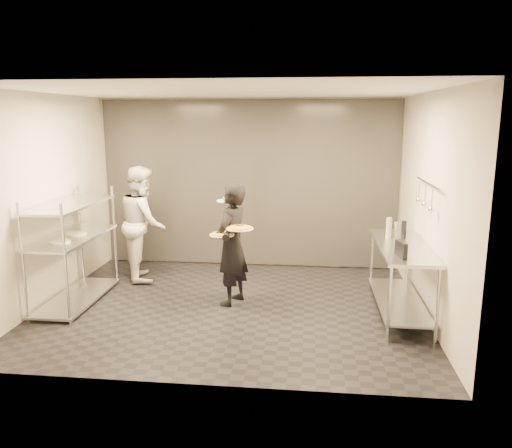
# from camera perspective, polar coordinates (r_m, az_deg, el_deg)

# --- Properties ---
(room_shell) EXTENTS (5.00, 4.00, 2.80)m
(room_shell) POSITION_cam_1_polar(r_m,az_deg,el_deg) (7.55, -1.55, 3.83)
(room_shell) COLOR black
(room_shell) RESTS_ON ground
(pass_rack) EXTENTS (0.60, 1.60, 1.50)m
(pass_rack) POSITION_cam_1_polar(r_m,az_deg,el_deg) (7.18, -20.13, -2.47)
(pass_rack) COLOR silver
(pass_rack) RESTS_ON ground
(prep_counter) EXTENTS (0.60, 1.80, 0.92)m
(prep_counter) POSITION_cam_1_polar(r_m,az_deg,el_deg) (6.59, 16.21, -4.76)
(prep_counter) COLOR silver
(prep_counter) RESTS_ON ground
(utensil_rail) EXTENTS (0.07, 1.20, 0.31)m
(utensil_rail) POSITION_cam_1_polar(r_m,az_deg,el_deg) (6.45, 18.86, 3.09)
(utensil_rail) COLOR silver
(utensil_rail) RESTS_ON room_shell
(waiter) EXTENTS (0.58, 0.70, 1.65)m
(waiter) POSITION_cam_1_polar(r_m,az_deg,el_deg) (6.66, -2.79, -2.35)
(waiter) COLOR black
(waiter) RESTS_ON ground
(chef) EXTENTS (0.93, 1.04, 1.77)m
(chef) POSITION_cam_1_polar(r_m,az_deg,el_deg) (7.92, -12.79, 0.13)
(chef) COLOR beige
(chef) RESTS_ON ground
(pizza_plate_near) EXTENTS (0.32, 0.32, 0.05)m
(pizza_plate_near) POSITION_cam_1_polar(r_m,az_deg,el_deg) (6.43, -3.90, -1.15)
(pizza_plate_near) COLOR white
(pizza_plate_near) RESTS_ON waiter
(pizza_plate_far) EXTENTS (0.35, 0.35, 0.05)m
(pizza_plate_far) POSITION_cam_1_polar(r_m,az_deg,el_deg) (6.38, -1.88, -0.44)
(pizza_plate_far) COLOR white
(pizza_plate_far) RESTS_ON waiter
(salad_plate) EXTENTS (0.30, 0.30, 0.07)m
(salad_plate) POSITION_cam_1_polar(r_m,az_deg,el_deg) (6.86, -3.29, 2.81)
(salad_plate) COLOR white
(salad_plate) RESTS_ON waiter
(pos_monitor) EXTENTS (0.11, 0.26, 0.18)m
(pos_monitor) POSITION_cam_1_polar(r_m,az_deg,el_deg) (5.91, 16.24, -2.81)
(pos_monitor) COLOR black
(pos_monitor) RESTS_ON prep_counter
(bottle_green) EXTENTS (0.07, 0.07, 0.27)m
(bottle_green) POSITION_cam_1_polar(r_m,az_deg,el_deg) (6.83, 14.94, -0.41)
(bottle_green) COLOR gray
(bottle_green) RESTS_ON prep_counter
(bottle_clear) EXTENTS (0.06, 0.06, 0.20)m
(bottle_clear) POSITION_cam_1_polar(r_m,az_deg,el_deg) (6.90, 15.73, -0.61)
(bottle_clear) COLOR gray
(bottle_clear) RESTS_ON prep_counter
(bottle_dark) EXTENTS (0.07, 0.07, 0.23)m
(bottle_dark) POSITION_cam_1_polar(r_m,az_deg,el_deg) (6.83, 16.53, -0.64)
(bottle_dark) COLOR black
(bottle_dark) RESTS_ON prep_counter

